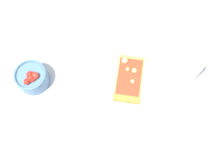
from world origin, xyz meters
name	(u,v)px	position (x,y,z in m)	size (l,w,h in m)	color
ground_plane	(110,75)	(0.00, 0.00, 0.00)	(2.40, 2.40, 0.00)	silver
plate	(116,78)	(-0.01, -0.02, 0.01)	(0.27, 0.27, 0.01)	white
pizza_slice_main	(129,81)	(-0.02, -0.06, 0.02)	(0.16, 0.10, 0.03)	gold
salad_bowl	(32,77)	(-0.04, 0.24, 0.04)	(0.10, 0.10, 0.08)	#4C7299
soda_glass	(190,66)	(0.02, -0.24, 0.07)	(0.07, 0.07, 0.14)	silver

